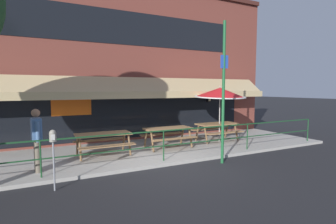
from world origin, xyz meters
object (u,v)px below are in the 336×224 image
object	(u,v)px
picnic_table_right	(217,127)
parking_meter_near	(53,142)
patio_umbrella_right	(220,93)
pedestrian_walking	(37,137)
street_sign_pole	(223,92)
picnic_table_left	(103,138)
picnic_table_centre	(168,132)

from	to	relation	value
picnic_table_right	parking_meter_near	xyz separation A→B (m)	(-6.64, -2.64, 0.44)
patio_umbrella_right	parking_meter_near	size ratio (longest dim) A/B	1.67
picnic_table_right	patio_umbrella_right	xyz separation A→B (m)	(0.00, -0.17, 1.47)
pedestrian_walking	street_sign_pole	xyz separation A→B (m)	(5.22, -1.33, 1.20)
street_sign_pole	parking_meter_near	bearing A→B (deg)	-179.28
picnic_table_left	patio_umbrella_right	size ratio (longest dim) A/B	0.76
pedestrian_walking	picnic_table_right	bearing A→B (deg)	10.15
parking_meter_near	patio_umbrella_right	bearing A→B (deg)	20.41
picnic_table_right	pedestrian_walking	xyz separation A→B (m)	(-6.97, -1.25, 0.35)
picnic_table_left	picnic_table_centre	bearing A→B (deg)	2.38
picnic_table_left	pedestrian_walking	distance (m)	2.22
patio_umbrella_right	pedestrian_walking	world-z (taller)	patio_umbrella_right
parking_meter_near	pedestrian_walking	bearing A→B (deg)	103.39
picnic_table_left	patio_umbrella_right	world-z (taller)	patio_umbrella_right
picnic_table_left	patio_umbrella_right	distance (m)	5.20
parking_meter_near	picnic_table_right	bearing A→B (deg)	21.67
picnic_table_left	parking_meter_near	world-z (taller)	parking_meter_near
patio_umbrella_right	pedestrian_walking	bearing A→B (deg)	-171.18
picnic_table_right	pedestrian_walking	distance (m)	7.09
picnic_table_centre	parking_meter_near	bearing A→B (deg)	-150.05
picnic_table_left	parking_meter_near	size ratio (longest dim) A/B	1.27
patio_umbrella_right	street_sign_pole	size ratio (longest dim) A/B	0.54
picnic_table_centre	parking_meter_near	xyz separation A→B (m)	(-4.15, -2.39, 0.44)
picnic_table_centre	pedestrian_walking	bearing A→B (deg)	-167.39
picnic_table_left	picnic_table_centre	distance (m)	2.49
parking_meter_near	street_sign_pole	xyz separation A→B (m)	(4.89, 0.06, 1.11)
pedestrian_walking	parking_meter_near	distance (m)	1.43
picnic_table_centre	picnic_table_left	bearing A→B (deg)	-177.62
picnic_table_centre	street_sign_pole	world-z (taller)	street_sign_pole
picnic_table_right	patio_umbrella_right	size ratio (longest dim) A/B	0.76
picnic_table_centre	patio_umbrella_right	xyz separation A→B (m)	(2.49, 0.08, 1.47)
picnic_table_centre	picnic_table_right	size ratio (longest dim) A/B	1.00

